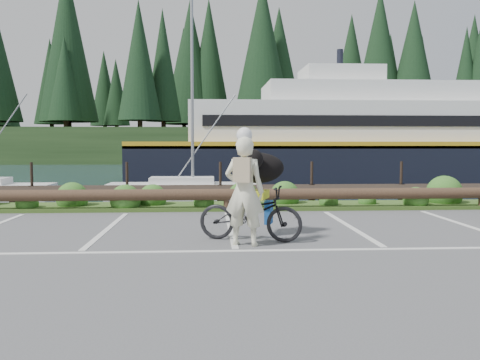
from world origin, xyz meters
name	(u,v)px	position (x,y,z in m)	size (l,w,h in m)	color
ground	(235,246)	(0.00, 0.00, 0.00)	(72.00, 72.00, 0.00)	#4F4F51
harbor_backdrop	(215,153)	(0.39, 78.52, 0.00)	(170.00, 160.00, 30.00)	#182E3A
vegetation_strip	(226,206)	(0.00, 5.30, 0.05)	(34.00, 1.60, 0.10)	#3D5B21
log_rail	(227,211)	(0.00, 4.60, 0.00)	(32.00, 0.30, 0.60)	#443021
bicycle	(250,213)	(0.31, 0.51, 0.51)	(0.68, 1.95, 1.03)	black
cyclist	(244,191)	(0.17, 0.08, 0.97)	(0.71, 0.46, 1.94)	#E9E8C6
dog	(257,168)	(0.50, 1.11, 1.33)	(1.05, 0.51, 0.61)	black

